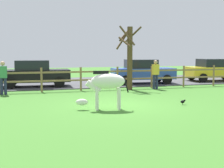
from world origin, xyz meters
The scene contains 11 objects.
ground_plane centered at (0.00, 0.00, 0.00)m, with size 60.00×60.00×0.00m, color #3D7528.
parking_asphalt centered at (0.00, 9.30, 0.03)m, with size 28.00×7.40×0.05m, color #47474C.
paddock_fence centered at (-0.60, 5.00, 0.73)m, with size 20.92×0.11×1.27m.
bare_tree centered at (2.09, 4.76, 1.94)m, with size 1.48×1.42×3.52m.
zebra centered at (-0.72, -0.64, 0.93)m, with size 1.92×0.70×1.41m.
crow_on_grass centered at (2.48, -0.54, 0.13)m, with size 0.21×0.10×0.20m.
parked_car_blue centered at (3.88, 7.22, 0.84)m, with size 4.14×2.17×1.56m.
parked_car_black centered at (-2.95, 7.25, 0.84)m, with size 4.07×2.02×1.56m.
parked_car_yellow centered at (9.47, 7.45, 0.84)m, with size 4.11×2.12×1.56m.
visitor_left_of_tree centered at (-4.53, 4.53, 0.91)m, with size 0.38×0.25×1.64m.
visitor_right_of_tree centered at (3.57, 4.47, 0.91)m, with size 0.37×0.24×1.64m.
Camera 1 is at (-3.53, -11.09, 2.07)m, focal length 48.37 mm.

